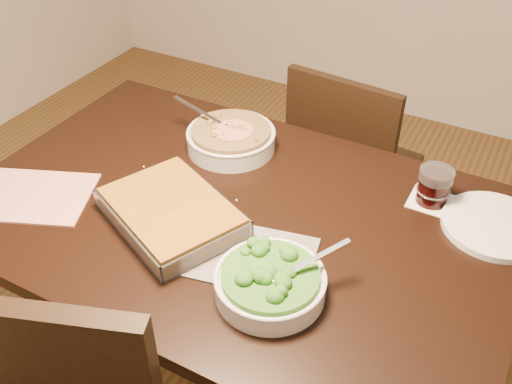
{
  "coord_description": "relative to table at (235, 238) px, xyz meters",
  "views": [
    {
      "loc": [
        0.58,
        -0.96,
        1.69
      ],
      "look_at": [
        0.04,
        0.04,
        0.8
      ],
      "focal_mm": 40.0,
      "sensor_mm": 36.0,
      "label": 1
    }
  ],
  "objects": [
    {
      "name": "table",
      "position": [
        0.0,
        0.0,
        0.0
      ],
      "size": [
        1.4,
        0.9,
        0.75
      ],
      "color": "black",
      "rests_on": "ground"
    },
    {
      "name": "baking_dish",
      "position": [
        -0.11,
        -0.11,
        0.13
      ],
      "size": [
        0.42,
        0.37,
        0.06
      ],
      "rotation": [
        0.0,
        0.0,
        -0.43
      ],
      "color": "silver",
      "rests_on": "table"
    },
    {
      "name": "stew_bowl",
      "position": [
        -0.15,
        0.25,
        0.13
      ],
      "size": [
        0.29,
        0.26,
        0.1
      ],
      "color": "silver",
      "rests_on": "table"
    },
    {
      "name": "wine_tumbler",
      "position": [
        0.44,
        0.28,
        0.15
      ],
      "size": [
        0.09,
        0.09,
        0.1
      ],
      "color": "black",
      "rests_on": "coaster"
    },
    {
      "name": "coaster",
      "position": [
        0.44,
        0.28,
        0.1
      ],
      "size": [
        0.11,
        0.11,
        0.0
      ],
      "primitive_type": "cube",
      "color": "white",
      "rests_on": "table"
    },
    {
      "name": "magazine_b",
      "position": [
        0.12,
        -0.13,
        0.1
      ],
      "size": [
        0.33,
        0.26,
        0.01
      ],
      "primitive_type": "cube",
      "rotation": [
        0.0,
        0.0,
        0.2
      ],
      "color": "#24252B",
      "rests_on": "table"
    },
    {
      "name": "ground",
      "position": [
        0.0,
        0.0,
        -0.65
      ],
      "size": [
        4.0,
        4.0,
        0.0
      ],
      "primitive_type": "plane",
      "color": "#4F3216",
      "rests_on": "ground"
    },
    {
      "name": "dinner_plate",
      "position": [
        0.6,
        0.25,
        0.1
      ],
      "size": [
        0.25,
        0.25,
        0.02
      ],
      "primitive_type": "cylinder",
      "color": "silver",
      "rests_on": "table"
    },
    {
      "name": "broccoli_bowl",
      "position": [
        0.21,
        -0.2,
        0.13
      ],
      "size": [
        0.24,
        0.25,
        0.09
      ],
      "color": "silver",
      "rests_on": "table"
    },
    {
      "name": "magazine_a",
      "position": [
        -0.49,
        -0.2,
        0.1
      ],
      "size": [
        0.36,
        0.32,
        0.01
      ],
      "primitive_type": "cube",
      "rotation": [
        0.0,
        0.0,
        0.4
      ],
      "color": "#C64238",
      "rests_on": "table"
    },
    {
      "name": "chair_far",
      "position": [
        0.07,
        0.71,
        -0.18
      ],
      "size": [
        0.44,
        0.44,
        0.86
      ],
      "rotation": [
        0.0,
        0.0,
        3.05
      ],
      "color": "black",
      "rests_on": "ground"
    }
  ]
}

